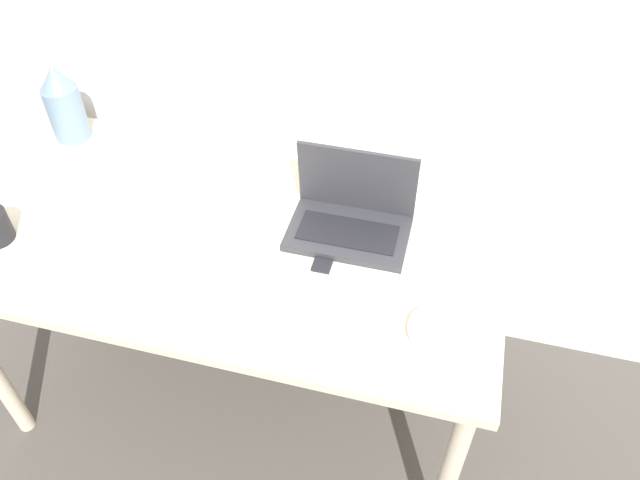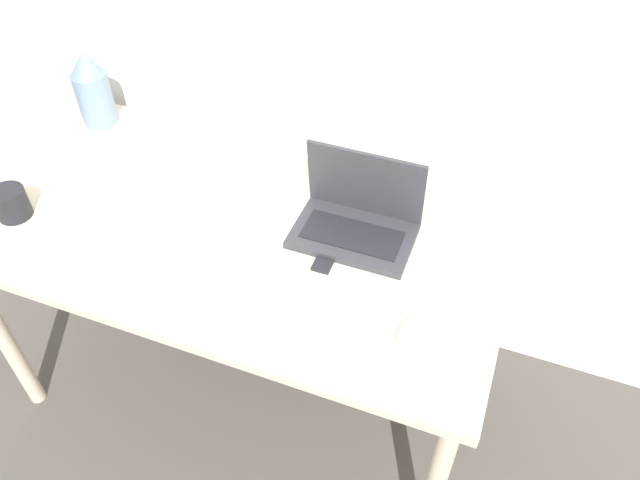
% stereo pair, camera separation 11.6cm
% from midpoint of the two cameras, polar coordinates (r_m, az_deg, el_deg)
% --- Properties ---
extents(desk, '(1.45, 0.79, 0.74)m').
position_cam_midpoint_polar(desk, '(1.74, -9.76, -1.19)').
color(desk, beige).
rests_on(desk, ground_plane).
extents(laptop, '(0.32, 0.21, 0.22)m').
position_cam_midpoint_polar(laptop, '(1.64, 0.88, 2.29)').
color(laptop, '#333338').
rests_on(laptop, desk).
extents(keyboard, '(0.44, 0.13, 0.02)m').
position_cam_midpoint_polar(keyboard, '(1.49, -5.15, -5.76)').
color(keyboard, white).
rests_on(keyboard, desk).
extents(mouse, '(0.06, 0.10, 0.03)m').
position_cam_midpoint_polar(mouse, '(1.44, 6.82, -7.88)').
color(mouse, white).
rests_on(mouse, desk).
extents(vase, '(0.11, 0.11, 0.24)m').
position_cam_midpoint_polar(vase, '(2.11, -23.92, 11.32)').
color(vase, slate).
rests_on(vase, desk).
extents(mp3_player, '(0.05, 0.06, 0.01)m').
position_cam_midpoint_polar(mp3_player, '(1.57, -1.84, -2.22)').
color(mp3_player, black).
rests_on(mp3_player, desk).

